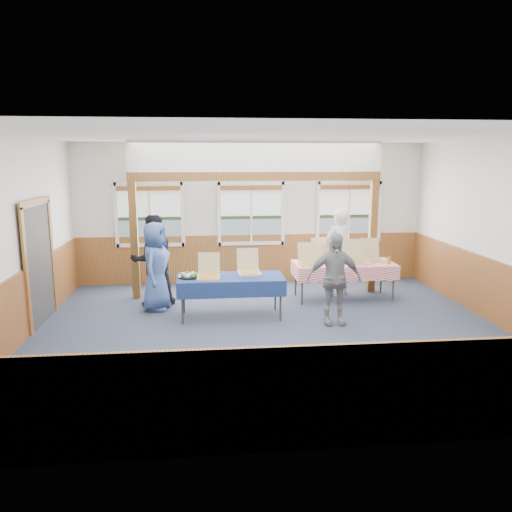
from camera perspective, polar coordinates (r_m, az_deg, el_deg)
The scene contains 31 objects.
floor at distance 8.49m, azimuth 1.65°, elevation -8.54°, with size 8.00×8.00×0.00m, color #272E3F.
ceiling at distance 8.00m, azimuth 1.78°, elevation 13.58°, with size 8.00×8.00×0.00m, color white.
wall_back at distance 11.54m, azimuth -0.58°, elevation 4.89°, with size 8.00×8.00×0.00m, color silver.
wall_front at distance 4.72m, azimuth 7.31°, elevation -4.47°, with size 8.00×8.00×0.00m, color silver.
wall_left at distance 8.55m, azimuth -25.95°, elevation 1.54°, with size 8.00×8.00×0.00m, color silver.
wall_right at distance 9.48m, azimuth 26.45°, elevation 2.34°, with size 8.00×8.00×0.00m, color silver.
wainscot_back at distance 11.68m, azimuth -0.56°, elevation -0.25°, with size 7.98×0.05×1.10m, color brown.
wainscot_front at distance 5.12m, azimuth 6.94°, elevation -15.77°, with size 7.98×0.05×1.10m, color brown.
wainscot_left at distance 8.75m, azimuth -25.21°, elevation -5.25°, with size 0.05×6.98×1.10m, color brown.
wainscot_right at distance 9.67m, azimuth 25.79°, elevation -3.81°, with size 0.05×6.98×1.10m, color brown.
cased_opening at distance 9.46m, azimuth -23.61°, elevation -0.82°, with size 0.06×1.30×2.10m, color #313131.
window_left at distance 11.51m, azimuth -12.08°, elevation 5.02°, with size 1.56×0.10×1.46m.
window_mid at distance 11.49m, azimuth -0.56°, elevation 5.26°, with size 1.56×0.10×1.46m.
window_right at distance 11.92m, azimuth 10.56°, elevation 5.29°, with size 1.56×0.10×1.46m.
post_left at distance 10.46m, azimuth -13.73°, elevation 1.70°, with size 0.15×0.15×2.40m, color #582D13.
post_right at distance 10.95m, azimuth 13.17°, elevation 2.15°, with size 0.15×0.15×2.40m, color #582D13.
cross_beam at distance 10.28m, azimuth 0.04°, elevation 9.10°, with size 5.15×0.18×0.18m, color #582D13.
table_left at distance 9.02m, azimuth -2.91°, elevation -2.70°, with size 1.97×1.00×0.76m.
table_right at distance 10.34m, azimuth 10.01°, elevation -1.04°, with size 2.22×1.72×0.76m.
pizza_box_a at distance 8.88m, azimuth -5.44°, elevation -2.16°, with size 0.42×0.50×0.43m.
pizza_box_b at distance 9.18m, azimuth -0.80°, elevation -1.66°, with size 0.43×0.51×0.44m.
pizza_box_c at distance 10.04m, azimuth 6.06°, elevation -0.61°, with size 0.39×0.47×0.42m.
pizza_box_d at distance 10.41m, azimuth 7.85°, elevation -0.22°, with size 0.50×0.58×0.46m.
pizza_box_e at distance 10.31m, azimuth 11.47°, elevation -0.44°, with size 0.45×0.54×0.46m.
pizza_box_f at distance 10.64m, azimuth 13.19°, elevation -0.17°, with size 0.42×0.51×0.44m.
veggie_tray at distance 9.00m, azimuth -7.69°, elevation -2.26°, with size 0.40×0.40×0.09m.
drink_glass at distance 10.35m, azimuth 14.94°, elevation -0.52°, with size 0.07×0.07×0.15m, color #9E721A.
woman_white at distance 10.57m, azimuth 9.37°, elevation 0.46°, with size 0.67×0.44×1.85m, color silver.
woman_black at distance 9.96m, azimuth -11.71°, elevation -0.48°, with size 0.87×0.68×1.78m, color black.
man_blue at distance 9.63m, azimuth -11.39°, elevation -1.15°, with size 0.83×0.54×1.69m, color #3B5694.
person_grey at distance 8.73m, azimuth 8.90°, elevation -2.58°, with size 0.95×0.39×1.62m, color gray.
Camera 1 is at (-1.06, -7.92, 2.87)m, focal length 35.00 mm.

